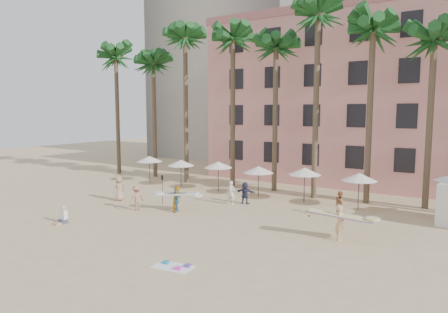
% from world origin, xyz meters
% --- Properties ---
extents(ground, '(120.00, 120.00, 0.00)m').
position_xyz_m(ground, '(0.00, 0.00, 0.00)').
color(ground, '#D1B789').
rests_on(ground, ground).
extents(pink_hotel, '(35.00, 14.00, 16.00)m').
position_xyz_m(pink_hotel, '(7.00, 26.00, 8.00)').
color(pink_hotel, pink).
rests_on(pink_hotel, ground).
extents(palm_row, '(44.40, 5.40, 16.30)m').
position_xyz_m(palm_row, '(0.51, 15.00, 12.97)').
color(palm_row, brown).
rests_on(palm_row, ground).
extents(umbrella_row, '(22.50, 2.70, 2.73)m').
position_xyz_m(umbrella_row, '(-3.00, 12.50, 2.33)').
color(umbrella_row, '#332B23').
rests_on(umbrella_row, ground).
extents(beach_towel, '(1.93, 1.26, 0.14)m').
position_xyz_m(beach_towel, '(2.74, -2.75, 0.03)').
color(beach_towel, white).
rests_on(beach_towel, ground).
extents(carrier_yellow, '(3.42, 1.31, 1.93)m').
position_xyz_m(carrier_yellow, '(7.89, 5.08, 1.08)').
color(carrier_yellow, '#E2AB7F').
rests_on(carrier_yellow, ground).
extents(carrier_white, '(2.99, 1.58, 1.79)m').
position_xyz_m(carrier_white, '(-3.46, 5.11, 0.96)').
color(carrier_white, orange).
rests_on(carrier_white, ground).
extents(beachgoers, '(16.95, 7.08, 1.92)m').
position_xyz_m(beachgoers, '(-2.75, 6.99, 0.88)').
color(beachgoers, '#AC7348').
rests_on(beachgoers, ground).
extents(paddle, '(0.18, 0.04, 2.23)m').
position_xyz_m(paddle, '(-5.81, 6.20, 1.41)').
color(paddle, black).
rests_on(paddle, ground).
extents(seated_man, '(0.48, 0.83, 1.08)m').
position_xyz_m(seated_man, '(-7.67, -1.07, 0.37)').
color(seated_man, '#3F3F4C').
rests_on(seated_man, ground).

